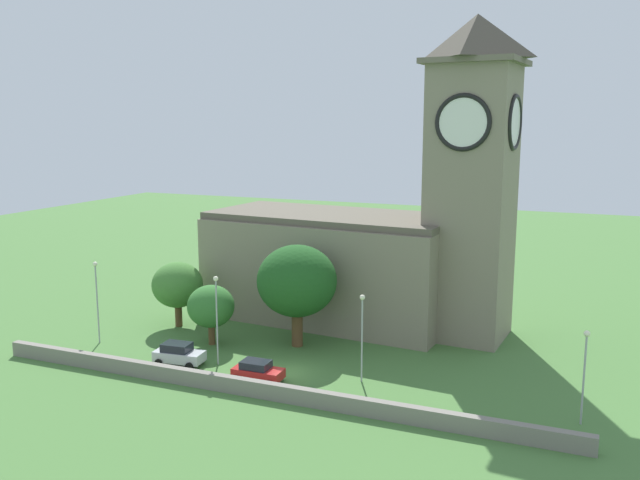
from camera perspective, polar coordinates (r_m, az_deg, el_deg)
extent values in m
plane|color=#477538|center=(70.45, 2.30, -7.09)|extent=(200.00, 200.00, 0.00)
cube|color=gray|center=(71.64, 1.05, -2.44)|extent=(26.55, 14.81, 10.54)
cube|color=#5C5547|center=(70.64, 1.06, 2.02)|extent=(26.46, 13.80, 0.70)
cube|color=gray|center=(65.29, 12.66, 2.90)|extent=(7.91, 7.91, 25.81)
cube|color=#675F4F|center=(65.03, 13.11, 14.47)|extent=(9.17, 9.17, 0.50)
pyramid|color=#484338|center=(65.25, 13.20, 16.45)|extent=(8.30, 8.30, 4.02)
cylinder|color=white|center=(61.22, 12.03, 9.73)|extent=(4.68, 0.52, 4.68)
torus|color=black|center=(61.22, 12.03, 9.73)|extent=(5.12, 0.85, 5.10)
cylinder|color=white|center=(63.98, 16.19, 9.56)|extent=(0.52, 4.68, 4.68)
torus|color=black|center=(63.98, 16.19, 9.56)|extent=(0.85, 5.12, 5.10)
cube|color=gray|center=(52.74, -5.53, -12.42)|extent=(48.61, 0.70, 1.28)
cube|color=silver|center=(60.02, -11.84, -9.60)|extent=(4.45, 2.28, 0.87)
cube|color=#1E232B|center=(59.87, -12.05, -8.87)|extent=(2.55, 1.88, 0.70)
cylinder|color=black|center=(60.29, -10.16, -9.90)|extent=(0.73, 0.40, 0.70)
cylinder|color=black|center=(58.73, -11.00, -10.47)|extent=(0.73, 0.40, 0.70)
cylinder|color=black|center=(61.62, -12.61, -9.54)|extent=(0.73, 0.40, 0.70)
cylinder|color=black|center=(60.10, -13.50, -10.09)|extent=(0.73, 0.40, 0.70)
cube|color=red|center=(55.56, -5.27, -11.17)|extent=(4.12, 1.92, 0.77)
cube|color=#1E232B|center=(55.40, -5.47, -10.47)|extent=(2.32, 1.66, 0.61)
cylinder|color=black|center=(55.90, -3.53, -11.43)|extent=(0.62, 0.34, 0.61)
cylinder|color=black|center=(54.37, -4.36, -12.08)|extent=(0.62, 0.34, 0.61)
cylinder|color=black|center=(57.05, -6.11, -11.01)|extent=(0.62, 0.34, 0.61)
cylinder|color=black|center=(55.55, -7.00, -11.63)|extent=(0.62, 0.34, 0.61)
cylinder|color=#9EA0A5|center=(66.84, -18.36, -5.25)|extent=(0.14, 0.14, 7.43)
sphere|color=#F4EFCC|center=(65.94, -18.55, -1.95)|extent=(0.44, 0.44, 0.44)
cylinder|color=#9EA0A5|center=(58.66, -8.74, -6.98)|extent=(0.14, 0.14, 7.38)
sphere|color=#F4EFCC|center=(57.65, -8.84, -3.26)|extent=(0.44, 0.44, 0.44)
cylinder|color=#9EA0A5|center=(54.46, 3.57, -8.56)|extent=(0.14, 0.14, 6.80)
sphere|color=#F4EFCC|center=(53.41, 3.62, -4.88)|extent=(0.44, 0.44, 0.44)
cylinder|color=#9EA0A5|center=(50.49, 21.46, -11.07)|extent=(0.14, 0.14, 6.33)
sphere|color=#F4EFCC|center=(49.41, 21.71, -7.39)|extent=(0.44, 0.44, 0.44)
cylinder|color=brown|center=(63.22, -1.95, -7.46)|extent=(1.04, 1.04, 3.48)
ellipsoid|color=#1E511E|center=(62.01, -1.97, -3.48)|extent=(7.41, 7.41, 6.67)
cylinder|color=brown|center=(70.71, -11.91, -6.21)|extent=(0.72, 0.72, 2.43)
ellipsoid|color=#427A33|center=(69.90, -12.00, -3.73)|extent=(5.16, 5.16, 4.65)
cylinder|color=brown|center=(64.62, -9.17, -7.86)|extent=(0.62, 0.62, 2.05)
ellipsoid|color=#33702D|center=(63.85, -9.24, -5.56)|extent=(4.43, 4.43, 3.98)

